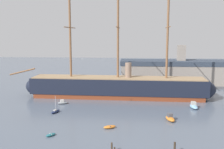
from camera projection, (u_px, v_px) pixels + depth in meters
name	position (u px, v px, depth m)	size (l,w,h in m)	color
tall_ship	(118.00, 87.00, 88.61)	(69.71, 14.64, 33.53)	brown
dinghy_foreground_left	(51.00, 135.00, 55.17)	(2.22, 2.39, 0.54)	#236670
dinghy_near_centre	(110.00, 127.00, 59.71)	(3.17, 2.43, 0.69)	orange
sailboat_mid_left	(55.00, 111.00, 71.55)	(2.21, 3.72, 4.65)	#1E284C
motorboat_mid_right	(170.00, 118.00, 65.16)	(2.64, 4.39, 1.72)	orange
motorboat_alongside_bow	(63.00, 102.00, 80.63)	(3.46, 2.44, 1.34)	gray
motorboat_alongside_stern	(194.00, 106.00, 75.89)	(2.27, 4.65, 1.89)	#7FB2D6
motorboat_far_left	(45.00, 89.00, 100.62)	(3.41, 2.20, 1.33)	orange
dinghy_far_right	(205.00, 96.00, 89.96)	(2.24, 1.69, 0.49)	gray
sailboat_distant_centre	(122.00, 86.00, 106.15)	(4.37, 1.57, 5.59)	#1E284C
mooring_piling_nearest	(112.00, 147.00, 47.98)	(0.32, 0.32, 1.61)	#423323
mooring_piling_right_pair	(175.00, 147.00, 47.69)	(0.38, 0.38, 1.83)	#382B1E
dockside_warehouse_right	(181.00, 73.00, 110.43)	(54.75, 14.49, 16.71)	#565659
seagull_in_flight	(82.00, 59.00, 71.41)	(1.11, 0.95, 0.14)	silver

